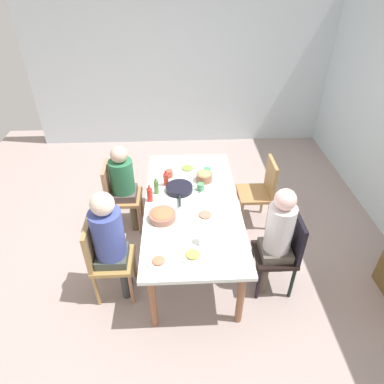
{
  "coord_description": "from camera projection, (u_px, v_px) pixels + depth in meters",
  "views": [
    {
      "loc": [
        2.87,
        -0.14,
        2.95
      ],
      "look_at": [
        0.0,
        0.0,
        0.87
      ],
      "focal_mm": 31.89,
      "sensor_mm": 36.0,
      "label": 1
    }
  ],
  "objects": [
    {
      "name": "ground_plane",
      "position": [
        192.0,
        251.0,
        4.06
      ],
      "size": [
        6.82,
        6.82,
        0.0
      ],
      "primitive_type": "plane",
      "color": "#A4908B"
    },
    {
      "name": "wall_left",
      "position": [
        184.0,
        68.0,
        5.64
      ],
      "size": [
        0.12,
        5.08,
        2.6
      ],
      "primitive_type": "cube",
      "color": "silver",
      "rests_on": "ground_plane"
    },
    {
      "name": "dining_table",
      "position": [
        192.0,
        208.0,
        3.67
      ],
      "size": [
        2.07,
        1.0,
        0.72
      ],
      "color": "white",
      "rests_on": "ground_plane"
    },
    {
      "name": "chair_0",
      "position": [
        118.0,
        193.0,
        4.14
      ],
      "size": [
        0.4,
        0.4,
        0.9
      ],
      "color": "#AD804D",
      "rests_on": "ground_plane"
    },
    {
      "name": "person_0",
      "position": [
        124.0,
        181.0,
        4.04
      ],
      "size": [
        0.3,
        0.3,
        1.14
      ],
      "color": "brown",
      "rests_on": "ground_plane"
    },
    {
      "name": "chair_1",
      "position": [
        104.0,
        256.0,
        3.3
      ],
      "size": [
        0.4,
        0.4,
        0.9
      ],
      "color": "#AB8548",
      "rests_on": "ground_plane"
    },
    {
      "name": "person_1",
      "position": [
        110.0,
        237.0,
        3.17
      ],
      "size": [
        0.3,
        0.3,
        1.25
      ],
      "color": "#3A4540",
      "rests_on": "ground_plane"
    },
    {
      "name": "chair_2",
      "position": [
        261.0,
        189.0,
        4.21
      ],
      "size": [
        0.4,
        0.4,
        0.9
      ],
      "color": "#A87A47",
      "rests_on": "ground_plane"
    },
    {
      "name": "chair_3",
      "position": [
        283.0,
        250.0,
        3.37
      ],
      "size": [
        0.4,
        0.4,
        0.9
      ],
      "color": "black",
      "rests_on": "ground_plane"
    },
    {
      "name": "person_3",
      "position": [
        277.0,
        234.0,
        3.24
      ],
      "size": [
        0.3,
        0.3,
        1.24
      ],
      "color": "brown",
      "rests_on": "ground_plane"
    },
    {
      "name": "plate_0",
      "position": [
        188.0,
        169.0,
        4.17
      ],
      "size": [
        0.26,
        0.26,
        0.04
      ],
      "color": "silver",
      "rests_on": "dining_table"
    },
    {
      "name": "plate_1",
      "position": [
        193.0,
        255.0,
        3.01
      ],
      "size": [
        0.23,
        0.23,
        0.04
      ],
      "color": "silver",
      "rests_on": "dining_table"
    },
    {
      "name": "plate_2",
      "position": [
        159.0,
        262.0,
        2.95
      ],
      "size": [
        0.21,
        0.21,
        0.04
      ],
      "color": "white",
      "rests_on": "dining_table"
    },
    {
      "name": "plate_3",
      "position": [
        205.0,
        215.0,
        3.45
      ],
      "size": [
        0.24,
        0.24,
        0.04
      ],
      "color": "silver",
      "rests_on": "dining_table"
    },
    {
      "name": "bowl_0",
      "position": [
        162.0,
        215.0,
        3.4
      ],
      "size": [
        0.27,
        0.27,
        0.09
      ],
      "color": "#9C6350",
      "rests_on": "dining_table"
    },
    {
      "name": "bowl_1",
      "position": [
        204.0,
        176.0,
        3.95
      ],
      "size": [
        0.19,
        0.19,
        0.11
      ],
      "color": "#9A6148",
      "rests_on": "dining_table"
    },
    {
      "name": "serving_pan",
      "position": [
        179.0,
        189.0,
        3.8
      ],
      "size": [
        0.48,
        0.3,
        0.06
      ],
      "color": "black",
      "rests_on": "dining_table"
    },
    {
      "name": "cup_0",
      "position": [
        201.0,
        187.0,
        3.81
      ],
      "size": [
        0.11,
        0.08,
        0.08
      ],
      "color": "#4B935F",
      "rests_on": "dining_table"
    },
    {
      "name": "cup_1",
      "position": [
        169.0,
        174.0,
        4.03
      ],
      "size": [
        0.12,
        0.09,
        0.08
      ],
      "color": "#D2513C",
      "rests_on": "dining_table"
    },
    {
      "name": "cup_2",
      "position": [
        207.0,
        171.0,
        4.08
      ],
      "size": [
        0.12,
        0.09,
        0.07
      ],
      "color": "#3D8E6B",
      "rests_on": "dining_table"
    },
    {
      "name": "cup_3",
      "position": [
        199.0,
        239.0,
        3.14
      ],
      "size": [
        0.12,
        0.08,
        0.08
      ],
      "color": "white",
      "rests_on": "dining_table"
    },
    {
      "name": "bottle_0",
      "position": [
        156.0,
        186.0,
        3.73
      ],
      "size": [
        0.05,
        0.05,
        0.2
      ],
      "color": "#51853E",
      "rests_on": "dining_table"
    },
    {
      "name": "bottle_1",
      "position": [
        150.0,
        194.0,
        3.62
      ],
      "size": [
        0.06,
        0.06,
        0.2
      ],
      "color": "red",
      "rests_on": "dining_table"
    },
    {
      "name": "bottle_2",
      "position": [
        166.0,
        178.0,
        3.86
      ],
      "size": [
        0.06,
        0.06,
        0.19
      ],
      "color": "red",
      "rests_on": "dining_table"
    }
  ]
}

